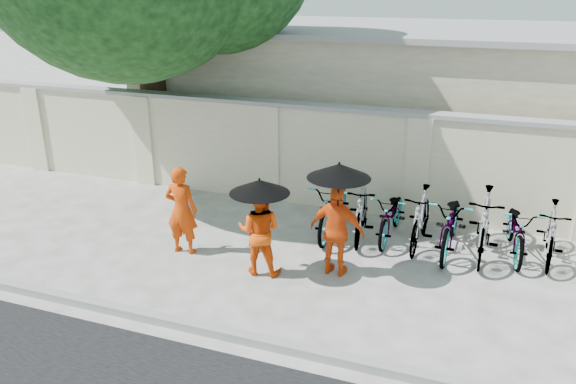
% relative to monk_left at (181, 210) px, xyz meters
% --- Properties ---
extents(ground, '(80.00, 80.00, 0.00)m').
position_rel_monk_left_xyz_m(ground, '(1.47, -0.30, -0.76)').
color(ground, '#B7B6B4').
extents(kerb, '(40.00, 0.16, 0.12)m').
position_rel_monk_left_xyz_m(kerb, '(1.47, -2.00, -0.70)').
color(kerb, gray).
rests_on(kerb, ground).
extents(compound_wall, '(20.00, 0.30, 2.00)m').
position_rel_monk_left_xyz_m(compound_wall, '(2.47, 2.90, 0.24)').
color(compound_wall, beige).
rests_on(compound_wall, ground).
extents(building_behind, '(14.00, 6.00, 3.20)m').
position_rel_monk_left_xyz_m(building_behind, '(3.47, 6.70, 0.84)').
color(building_behind, beige).
rests_on(building_behind, ground).
extents(monk_left, '(0.58, 0.40, 1.52)m').
position_rel_monk_left_xyz_m(monk_left, '(0.00, 0.00, 0.00)').
color(monk_left, '#D03806').
rests_on(monk_left, ground).
extents(monk_center, '(0.76, 0.63, 1.43)m').
position_rel_monk_left_xyz_m(monk_center, '(1.50, -0.22, -0.05)').
color(monk_center, '#EC4A09').
rests_on(monk_center, ground).
extents(parasol_center, '(0.91, 0.91, 0.78)m').
position_rel_monk_left_xyz_m(parasol_center, '(1.55, -0.30, 0.72)').
color(parasol_center, black).
rests_on(parasol_center, ground).
extents(monk_right, '(0.90, 0.44, 1.48)m').
position_rel_monk_left_xyz_m(monk_right, '(2.64, 0.14, -0.02)').
color(monk_right, '#E84B0F').
rests_on(monk_right, ground).
extents(parasol_right, '(0.95, 0.95, 1.01)m').
position_rel_monk_left_xyz_m(parasol_right, '(2.66, 0.06, 0.97)').
color(parasol_right, black).
rests_on(parasol_right, ground).
extents(bike_0, '(0.75, 1.97, 1.02)m').
position_rel_monk_left_xyz_m(bike_0, '(2.18, 1.63, -0.25)').
color(bike_0, gray).
rests_on(bike_0, ground).
extents(bike_1, '(0.69, 1.78, 1.04)m').
position_rel_monk_left_xyz_m(bike_1, '(2.69, 1.59, -0.24)').
color(bike_1, gray).
rests_on(bike_1, ground).
extents(bike_2, '(0.65, 1.72, 0.89)m').
position_rel_monk_left_xyz_m(bike_2, '(3.21, 1.75, -0.32)').
color(bike_2, gray).
rests_on(bike_2, ground).
extents(bike_3, '(0.56, 1.73, 1.03)m').
position_rel_monk_left_xyz_m(bike_3, '(3.73, 1.61, -0.25)').
color(bike_3, gray).
rests_on(bike_3, ground).
extents(bike_4, '(0.75, 1.98, 1.03)m').
position_rel_monk_left_xyz_m(bike_4, '(4.25, 1.59, -0.25)').
color(bike_4, gray).
rests_on(bike_4, ground).
extents(bike_5, '(0.57, 1.90, 1.13)m').
position_rel_monk_left_xyz_m(bike_5, '(4.76, 1.58, -0.20)').
color(bike_5, gray).
rests_on(bike_5, ground).
extents(bike_6, '(0.78, 1.81, 0.92)m').
position_rel_monk_left_xyz_m(bike_6, '(5.28, 1.80, -0.30)').
color(bike_6, gray).
rests_on(bike_6, ground).
extents(bike_7, '(0.56, 1.65, 0.97)m').
position_rel_monk_left_xyz_m(bike_7, '(5.80, 1.77, -0.27)').
color(bike_7, gray).
rests_on(bike_7, ground).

